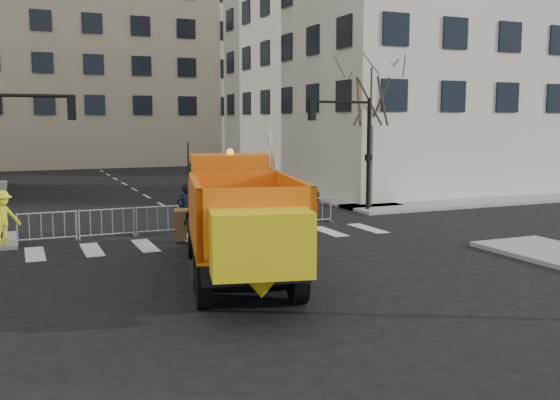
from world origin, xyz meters
name	(u,v)px	position (x,y,z in m)	size (l,w,h in m)	color
ground	(284,273)	(0.00, 0.00, 0.00)	(120.00, 120.00, 0.00)	black
sidewalk_back	(202,225)	(0.00, 8.50, 0.07)	(64.00, 5.00, 0.15)	gray
building_far	(82,46)	(0.00, 52.00, 12.00)	(30.00, 18.00, 24.00)	#C0AE92
traffic_light_right	(368,156)	(8.50, 9.50, 2.70)	(0.18, 0.18, 5.40)	black
crowd_barriers	(189,218)	(-0.75, 7.60, 0.55)	(12.60, 0.60, 1.10)	#9EA0A5
street_tree	(370,133)	(9.20, 10.50, 3.75)	(3.00, 3.00, 7.50)	#382B21
plow_truck	(239,215)	(-1.43, -0.23, 1.78)	(4.98, 10.66, 4.00)	black
cop_a	(186,210)	(-1.14, 6.63, 1.01)	(0.74, 0.48, 2.02)	black
cop_b	(233,210)	(0.55, 6.09, 0.98)	(0.95, 0.74, 1.96)	black
cop_c	(193,221)	(-1.30, 5.02, 0.83)	(0.97, 0.41, 1.66)	black
worker	(2,218)	(-7.44, 6.80, 1.08)	(1.20, 0.69, 1.87)	yellow
newspaper_box	(313,202)	(5.33, 8.93, 0.70)	(0.45, 0.40, 1.10)	#9B220B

